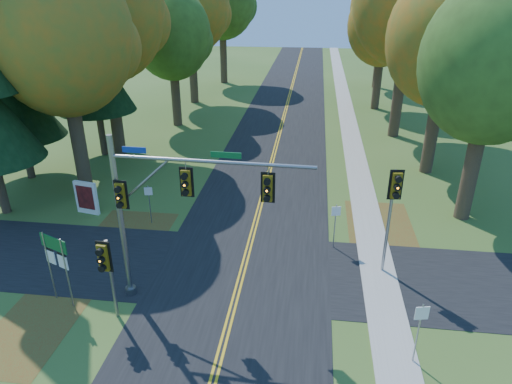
# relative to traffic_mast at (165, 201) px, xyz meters

# --- Properties ---
(ground) EXTENTS (160.00, 160.00, 0.00)m
(ground) POSITION_rel_traffic_mast_xyz_m (2.58, 0.47, -4.56)
(ground) COLOR #35541D
(ground) RESTS_ON ground
(road_main) EXTENTS (8.00, 160.00, 0.02)m
(road_main) POSITION_rel_traffic_mast_xyz_m (2.58, 0.47, -4.55)
(road_main) COLOR black
(road_main) RESTS_ON ground
(road_cross) EXTENTS (60.00, 6.00, 0.02)m
(road_cross) POSITION_rel_traffic_mast_xyz_m (2.58, 2.47, -4.55)
(road_cross) COLOR black
(road_cross) RESTS_ON ground
(centerline_left) EXTENTS (0.10, 160.00, 0.01)m
(centerline_left) POSITION_rel_traffic_mast_xyz_m (2.48, 0.47, -4.54)
(centerline_left) COLOR gold
(centerline_left) RESTS_ON road_main
(centerline_right) EXTENTS (0.10, 160.00, 0.01)m
(centerline_right) POSITION_rel_traffic_mast_xyz_m (2.68, 0.47, -4.54)
(centerline_right) COLOR gold
(centerline_right) RESTS_ON road_main
(sidewalk_east) EXTENTS (1.60, 160.00, 0.06)m
(sidewalk_east) POSITION_rel_traffic_mast_xyz_m (8.78, 0.47, -4.53)
(sidewalk_east) COLOR #9E998E
(sidewalk_east) RESTS_ON ground
(leaf_patch_w_near) EXTENTS (4.00, 6.00, 0.00)m
(leaf_patch_w_near) POSITION_rel_traffic_mast_xyz_m (-3.92, 4.47, -4.55)
(leaf_patch_w_near) COLOR brown
(leaf_patch_w_near) RESTS_ON ground
(leaf_patch_e) EXTENTS (3.50, 8.00, 0.00)m
(leaf_patch_e) POSITION_rel_traffic_mast_xyz_m (9.38, 6.47, -4.55)
(leaf_patch_e) COLOR brown
(leaf_patch_e) RESTS_ON ground
(leaf_patch_w_far) EXTENTS (3.00, 5.00, 0.00)m
(leaf_patch_w_far) POSITION_rel_traffic_mast_xyz_m (-4.92, -2.53, -4.55)
(leaf_patch_w_far) COLOR brown
(leaf_patch_w_far) RESTS_ON ground
(tree_w_a) EXTENTS (8.00, 8.00, 14.15)m
(tree_w_a) POSITION_rel_traffic_mast_xyz_m (-8.54, 9.85, 4.92)
(tree_w_a) COLOR #38281C
(tree_w_a) RESTS_ON ground
(tree_e_a) EXTENTS (7.20, 7.20, 12.73)m
(tree_e_a) POSITION_rel_traffic_mast_xyz_m (14.15, 9.24, 3.97)
(tree_e_a) COLOR #38281C
(tree_e_a) RESTS_ON ground
(tree_w_b) EXTENTS (8.60, 8.60, 15.38)m
(tree_w_b) POSITION_rel_traffic_mast_xyz_m (-9.14, 16.75, 5.81)
(tree_w_b) COLOR #38281C
(tree_w_b) RESTS_ON ground
(tree_e_b) EXTENTS (7.60, 7.60, 13.33)m
(tree_e_b) POSITION_rel_traffic_mast_xyz_m (13.55, 16.04, 4.34)
(tree_e_b) COLOR #38281C
(tree_e_b) RESTS_ON ground
(tree_w_c) EXTENTS (6.80, 6.80, 11.91)m
(tree_w_c) POSITION_rel_traffic_mast_xyz_m (-6.95, 24.93, 3.38)
(tree_w_c) COLOR #38281C
(tree_w_c) RESTS_ON ground
(tree_e_c) EXTENTS (8.80, 8.80, 15.79)m
(tree_e_c) POSITION_rel_traffic_mast_xyz_m (12.46, 24.16, 6.10)
(tree_e_c) COLOR #38281C
(tree_e_c) RESTS_ON ground
(tree_w_d) EXTENTS (8.20, 8.20, 14.56)m
(tree_w_d) POSITION_rel_traffic_mast_xyz_m (-7.54, 33.65, 5.22)
(tree_w_d) COLOR #38281C
(tree_w_d) RESTS_ON ground
(tree_e_d) EXTENTS (7.00, 7.00, 12.32)m
(tree_e_d) POSITION_rel_traffic_mast_xyz_m (11.85, 33.34, 3.68)
(tree_e_d) COLOR #38281C
(tree_e_d) RESTS_ON ground
(tree_w_e) EXTENTS (8.40, 8.40, 14.97)m
(tree_w_e) POSITION_rel_traffic_mast_xyz_m (-6.34, 44.55, 5.51)
(tree_w_e) COLOR #38281C
(tree_w_e) RESTS_ON ground
(tree_e_e) EXTENTS (7.80, 7.80, 13.74)m
(tree_e_e) POSITION_rel_traffic_mast_xyz_m (13.05, 44.05, 4.63)
(tree_e_e) COLOR #38281C
(tree_e_e) RESTS_ON ground
(pine_b) EXTENTS (5.60, 5.60, 17.31)m
(pine_b) POSITION_rel_traffic_mast_xyz_m (-13.42, 11.47, 3.60)
(pine_b) COLOR #38281C
(pine_b) RESTS_ON ground
(pine_c) EXTENTS (5.60, 5.60, 20.56)m
(pine_c) POSITION_rel_traffic_mast_xyz_m (-10.42, 16.47, 5.13)
(pine_c) COLOR #38281C
(pine_c) RESTS_ON ground
(traffic_mast) EXTENTS (7.82, 0.74, 7.09)m
(traffic_mast) POSITION_rel_traffic_mast_xyz_m (0.00, 0.00, 0.00)
(traffic_mast) COLOR gray
(traffic_mast) RESTS_ON ground
(east_signal_pole) EXTENTS (0.60, 0.69, 5.15)m
(east_signal_pole) POSITION_rel_traffic_mast_xyz_m (9.00, 2.96, -0.66)
(east_signal_pole) COLOR gray
(east_signal_pole) RESTS_ON ground
(ped_signal_pole) EXTENTS (0.57, 0.65, 3.59)m
(ped_signal_pole) POSITION_rel_traffic_mast_xyz_m (-1.94, -1.58, -1.89)
(ped_signal_pole) COLOR gray
(ped_signal_pole) RESTS_ON ground
(route_sign_cluster) EXTENTS (1.39, 0.63, 3.20)m
(route_sign_cluster) POSITION_rel_traffic_mast_xyz_m (-4.44, -0.79, -2.31)
(route_sign_cluster) COLOR gray
(route_sign_cluster) RESTS_ON ground
(info_kiosk) EXTENTS (1.42, 0.46, 1.95)m
(info_kiosk) POSITION_rel_traffic_mast_xyz_m (-7.12, 6.94, -3.59)
(info_kiosk) COLOR white
(info_kiosk) RESTS_ON ground
(reg_sign_e_north) EXTENTS (0.45, 0.15, 2.38)m
(reg_sign_e_north) POSITION_rel_traffic_mast_xyz_m (6.79, 4.95, -2.93)
(reg_sign_e_north) COLOR gray
(reg_sign_e_north) RESTS_ON ground
(reg_sign_e_south) EXTENTS (0.48, 0.14, 2.52)m
(reg_sign_e_south) POSITION_rel_traffic_mast_xyz_m (9.37, -2.39, -2.84)
(reg_sign_e_south) COLOR gray
(reg_sign_e_south) RESTS_ON ground
(reg_sign_w) EXTENTS (0.42, 0.12, 2.24)m
(reg_sign_w) POSITION_rel_traffic_mast_xyz_m (-3.13, 6.25, -3.02)
(reg_sign_w) COLOR gray
(reg_sign_w) RESTS_ON ground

